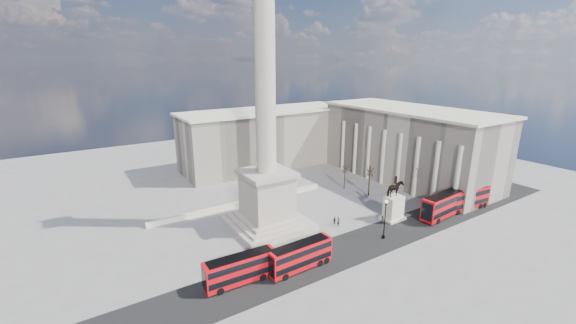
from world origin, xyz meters
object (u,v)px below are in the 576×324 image
at_px(pedestrian_crossing, 335,220).
at_px(pedestrian_walking, 338,222).
at_px(red_bus_d, 466,198).
at_px(victorian_lamp, 385,216).
at_px(red_bus_b, 301,256).
at_px(equestrian_statue, 394,204).
at_px(red_bus_c, 444,204).
at_px(pedestrian_standing, 382,220).
at_px(nelsons_column, 266,160).
at_px(red_bus_a, 241,269).

bearing_deg(pedestrian_crossing, pedestrian_walking, 171.92).
relative_size(red_bus_d, victorian_lamp, 1.61).
xyz_separation_m(red_bus_b, equestrian_statue, (25.09, 4.38, 0.98)).
height_order(red_bus_b, victorian_lamp, victorian_lamp).
relative_size(victorian_lamp, equestrian_statue, 0.80).
bearing_deg(equestrian_statue, red_bus_c, -25.07).
height_order(red_bus_b, pedestrian_walking, red_bus_b).
height_order(red_bus_b, red_bus_c, red_bus_c).
relative_size(red_bus_c, equestrian_statue, 1.35).
bearing_deg(pedestrian_standing, red_bus_d, 158.64).
xyz_separation_m(red_bus_b, red_bus_c, (34.81, -0.17, 0.35)).
relative_size(equestrian_statue, pedestrian_standing, 5.50).
bearing_deg(red_bus_c, nelsons_column, 149.65).
relative_size(red_bus_a, red_bus_c, 0.85).
bearing_deg(red_bus_d, pedestrian_crossing, 166.47).
distance_m(nelsons_column, red_bus_b, 19.11).
height_order(nelsons_column, red_bus_d, nelsons_column).
relative_size(red_bus_b, pedestrian_walking, 5.50).
bearing_deg(pedestrian_walking, pedestrian_crossing, 83.91).
height_order(red_bus_d, pedestrian_walking, red_bus_d).
bearing_deg(red_bus_c, pedestrian_standing, 157.97).
bearing_deg(red_bus_b, equestrian_statue, 8.07).
distance_m(red_bus_d, pedestrian_walking, 28.97).
bearing_deg(red_bus_d, victorian_lamp, -175.70).
bearing_deg(nelsons_column, pedestrian_standing, -31.46).
height_order(pedestrian_walking, pedestrian_standing, pedestrian_walking).
xyz_separation_m(nelsons_column, equestrian_statue, (22.06, -11.17, -9.70)).
relative_size(red_bus_b, pedestrian_crossing, 7.01).
xyz_separation_m(nelsons_column, red_bus_c, (31.79, -15.72, -10.34)).
distance_m(equestrian_statue, pedestrian_walking, 11.76).
distance_m(red_bus_b, pedestrian_walking, 16.17).
bearing_deg(red_bus_b, pedestrian_crossing, 30.60).
bearing_deg(nelsons_column, red_bus_a, -131.01).
relative_size(pedestrian_walking, pedestrian_crossing, 1.27).
relative_size(pedestrian_standing, pedestrian_crossing, 1.10).
xyz_separation_m(nelsons_column, pedestrian_standing, (18.80, -11.50, -12.09)).
height_order(nelsons_column, equestrian_statue, nelsons_column).
bearing_deg(red_bus_a, victorian_lamp, -1.67).
relative_size(nelsons_column, red_bus_c, 4.05).
relative_size(victorian_lamp, pedestrian_walking, 3.81).
distance_m(nelsons_column, equestrian_statue, 26.57).
height_order(nelsons_column, victorian_lamp, nelsons_column).
xyz_separation_m(nelsons_column, red_bus_b, (-3.02, -15.55, -10.69)).
distance_m(nelsons_column, red_bus_c, 36.94).
distance_m(nelsons_column, pedestrian_crossing, 17.71).
distance_m(pedestrian_standing, pedestrian_crossing, 9.17).
relative_size(red_bus_d, pedestrian_crossing, 7.81).
relative_size(red_bus_b, red_bus_d, 0.90).
xyz_separation_m(pedestrian_walking, pedestrian_standing, (7.74, -3.80, -0.13)).
relative_size(red_bus_a, red_bus_b, 0.99).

